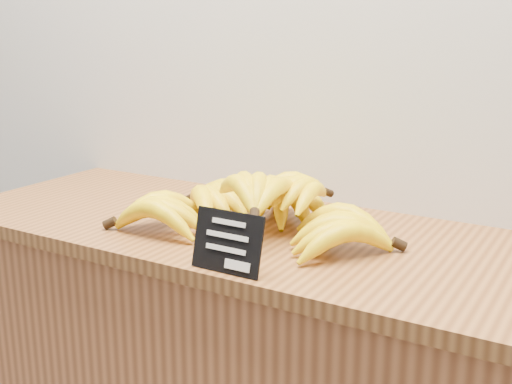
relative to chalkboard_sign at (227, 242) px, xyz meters
The scene contains 3 objects.
counter_top 0.25m from the chalkboard_sign, 102.97° to the left, with size 1.45×0.54×0.03m, color #915A2D.
chalkboard_sign is the anchor object (origin of this frame).
banana_pile 0.24m from the chalkboard_sign, 107.87° to the left, with size 0.57×0.36×0.12m.
Camera 1 is at (0.73, 1.65, 1.34)m, focal length 45.00 mm.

